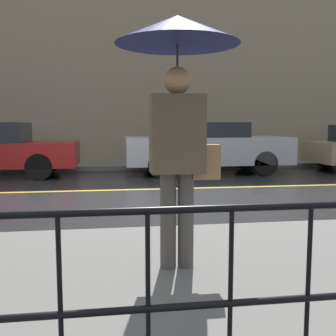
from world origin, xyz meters
name	(u,v)px	position (x,y,z in m)	size (l,w,h in m)	color
ground_plane	(90,191)	(0.00, 0.00, 0.00)	(80.00, 80.00, 0.00)	#262628
sidewalk_near	(57,290)	(0.00, -5.19, 0.07)	(28.00, 3.19, 0.13)	slate
sidewalk_far	(97,166)	(0.00, 4.41, 0.07)	(28.00, 1.63, 0.13)	slate
lane_marking	(90,191)	(0.00, 0.00, 0.00)	(25.20, 0.12, 0.01)	gold
building_storefront	(96,75)	(0.00, 5.37, 3.03)	(28.00, 0.30, 6.07)	gray
railing_foreground	(13,281)	(0.00, -6.54, 0.69)	(12.00, 0.04, 0.87)	black
pedestrian	(178,73)	(1.01, -4.99, 1.81)	(1.04, 1.04, 2.14)	#4C4742
car_silver	(206,147)	(3.12, 2.57, 0.76)	(4.62, 1.75, 1.45)	#B2B5BA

